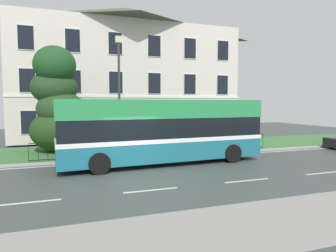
% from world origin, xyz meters
% --- Properties ---
extents(ground_plane, '(60.00, 56.00, 0.18)m').
position_xyz_m(ground_plane, '(0.00, 1.16, -0.01)').
color(ground_plane, '#3E4744').
extents(georgian_townhouse, '(19.04, 9.04, 11.73)m').
position_xyz_m(georgian_townhouse, '(2.36, 15.62, 6.02)').
color(georgian_townhouse, beige).
rests_on(georgian_townhouse, ground_plane).
extents(iron_verge_railing, '(14.12, 0.04, 0.97)m').
position_xyz_m(iron_verge_railing, '(2.36, 4.40, 0.62)').
color(iron_verge_railing, black).
rests_on(iron_verge_railing, ground_plane).
extents(evergreen_tree, '(3.86, 3.86, 6.47)m').
position_xyz_m(evergreen_tree, '(-3.23, 7.58, 2.80)').
color(evergreen_tree, '#423328').
rests_on(evergreen_tree, ground_plane).
extents(single_decker_bus, '(10.59, 3.03, 3.27)m').
position_xyz_m(single_decker_bus, '(1.88, 2.52, 1.72)').
color(single_decker_bus, '#1D677E').
rests_on(single_decker_bus, ground_plane).
extents(street_lamp_post, '(0.36, 0.24, 6.79)m').
position_xyz_m(street_lamp_post, '(0.09, 5.31, 4.01)').
color(street_lamp_post, '#333338').
rests_on(street_lamp_post, ground_plane).
extents(litter_bin, '(0.52, 0.52, 1.13)m').
position_xyz_m(litter_bin, '(6.76, 5.40, 0.69)').
color(litter_bin, '#23472D').
rests_on(litter_bin, ground_plane).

